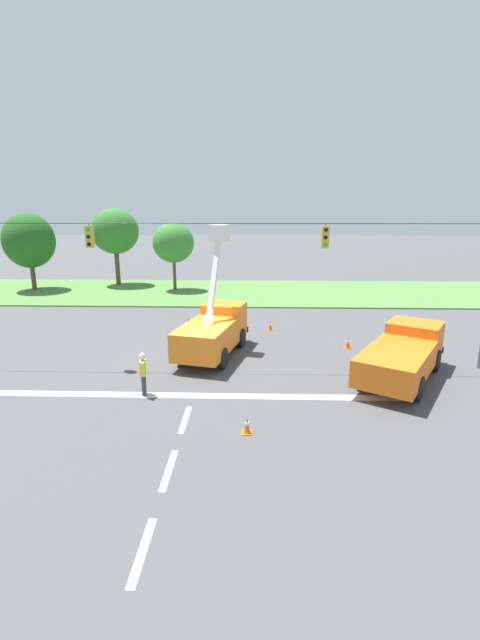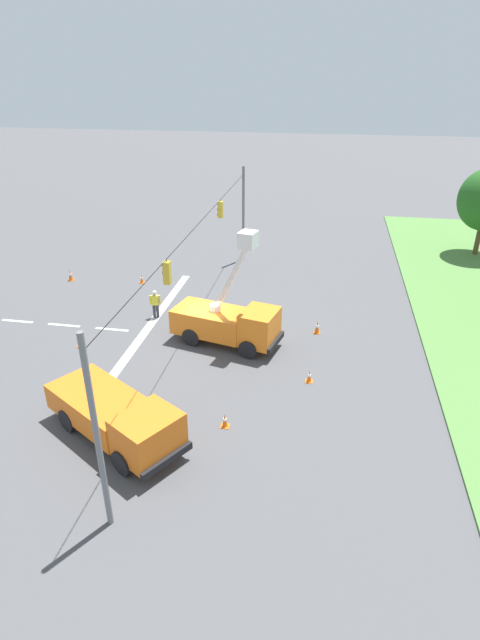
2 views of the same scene
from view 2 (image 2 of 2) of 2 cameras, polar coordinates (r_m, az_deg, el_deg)
ground_plane at (r=28.15m, az=-4.14°, el=-1.99°), size 200.00×200.00×0.00m
lane_markings at (r=29.67m, az=-13.51°, el=-1.12°), size 17.60×15.25×0.01m
signal_gantry at (r=26.32m, az=-4.48°, el=6.07°), size 26.20×0.33×7.20m
utility_truck_bucket_lift at (r=26.87m, az=-1.30°, el=-0.09°), size 3.52×6.23×6.45m
utility_truck_support_near at (r=20.88m, az=-13.89°, el=-10.61°), size 5.48×6.83×2.09m
road_worker at (r=30.33m, az=-9.66°, el=2.00°), size 0.33×0.63×1.77m
traffic_cone_foreground_left at (r=21.38m, az=-1.73°, el=-11.42°), size 0.36×0.36×0.63m
traffic_cone_foreground_right at (r=28.38m, az=-17.83°, el=-2.42°), size 0.36×0.36×0.60m
traffic_cone_mid_left at (r=28.71m, az=8.82°, el=-0.83°), size 0.36×0.36×0.74m
traffic_cone_mid_right at (r=37.57m, az=-18.82°, el=4.88°), size 0.36×0.36×0.80m
traffic_cone_near_bucket at (r=35.87m, az=-11.18°, el=4.62°), size 0.36×0.36×0.61m
traffic_cone_lane_edge_a at (r=24.35m, az=7.92°, el=-6.42°), size 0.36×0.36×0.61m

